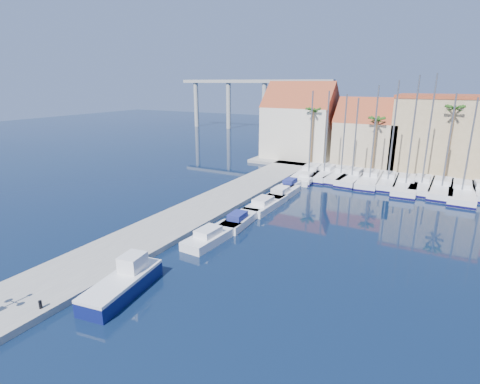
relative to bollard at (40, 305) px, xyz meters
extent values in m
plane|color=black|center=(6.60, 6.39, -0.76)|extent=(260.00, 260.00, 0.00)
cube|color=gray|center=(-2.40, 19.89, -0.51)|extent=(6.00, 77.00, 0.50)
cube|color=gray|center=(16.60, 54.39, -0.51)|extent=(54.00, 16.00, 0.50)
cylinder|color=black|center=(0.00, 0.00, 0.00)|extent=(0.21, 0.21, 0.52)
cube|color=#0D144F|center=(2.54, 4.21, -0.27)|extent=(3.18, 6.84, 0.99)
cube|color=white|center=(2.54, 4.21, 0.34)|extent=(3.18, 6.84, 0.22)
cube|color=white|center=(2.34, 5.51, 0.94)|extent=(1.68, 1.95, 1.21)
cube|color=white|center=(2.97, 14.71, -0.36)|extent=(2.51, 6.88, 0.80)
cube|color=white|center=(2.93, 14.03, 0.34)|extent=(1.64, 2.45, 0.60)
cube|color=white|center=(3.16, 19.43, -0.36)|extent=(2.32, 6.13, 0.80)
cube|color=navy|center=(3.20, 18.83, 0.34)|extent=(1.49, 2.19, 0.60)
cube|color=white|center=(3.26, 25.29, -0.36)|extent=(2.48, 7.27, 0.80)
cube|color=white|center=(3.24, 24.57, 0.34)|extent=(1.68, 2.56, 0.60)
cube|color=white|center=(3.23, 30.21, -0.36)|extent=(2.26, 6.95, 0.80)
cube|color=white|center=(3.23, 29.52, 0.34)|extent=(1.57, 2.44, 0.60)
cube|color=white|center=(2.69, 34.58, -0.36)|extent=(2.00, 5.91, 0.80)
cube|color=navy|center=(2.68, 34.00, 0.34)|extent=(1.36, 2.08, 0.60)
cube|color=white|center=(3.39, 39.00, -0.36)|extent=(2.25, 6.52, 0.80)
cube|color=white|center=(3.41, 38.35, 0.34)|extent=(1.51, 2.30, 0.60)
cube|color=white|center=(2.84, 45.19, -0.36)|extent=(3.09, 7.55, 0.80)
cube|color=white|center=(2.77, 44.46, 0.34)|extent=(1.90, 2.73, 0.60)
cube|color=white|center=(2.80, 41.67, -0.26)|extent=(3.76, 11.75, 1.00)
cube|color=#0E0C40|center=(2.80, 41.67, -0.58)|extent=(3.82, 11.81, 0.28)
cube|color=white|center=(2.72, 42.83, 0.54)|extent=(2.33, 3.60, 0.60)
cylinder|color=slate|center=(2.83, 41.09, 6.06)|extent=(0.20, 0.20, 11.64)
cube|color=white|center=(4.81, 42.86, -0.26)|extent=(2.80, 10.08, 1.00)
cube|color=#0E0C40|center=(4.81, 42.86, -0.58)|extent=(2.86, 10.14, 0.28)
cube|color=white|center=(4.83, 43.86, 0.54)|extent=(1.88, 3.04, 0.60)
cylinder|color=slate|center=(4.81, 42.36, 6.04)|extent=(0.20, 0.20, 11.61)
cube|color=white|center=(7.36, 42.87, -0.26)|extent=(3.26, 9.83, 1.00)
cube|color=#0E0C40|center=(7.36, 42.87, -0.58)|extent=(3.32, 9.89, 0.28)
cube|color=white|center=(7.44, 43.83, 0.54)|extent=(1.98, 3.03, 0.60)
cylinder|color=slate|center=(7.32, 42.39, 5.85)|extent=(0.20, 0.20, 11.22)
cube|color=white|center=(9.06, 42.39, -0.26)|extent=(2.94, 10.04, 1.00)
cube|color=#0E0C40|center=(9.06, 42.39, -0.58)|extent=(3.00, 10.11, 0.28)
cube|color=white|center=(9.09, 43.39, 0.54)|extent=(1.92, 3.05, 0.60)
cylinder|color=slate|center=(9.04, 41.90, 5.62)|extent=(0.20, 0.20, 10.76)
cube|color=white|center=(11.49, 42.36, -0.26)|extent=(3.15, 10.39, 1.00)
cube|color=#0E0C40|center=(11.49, 42.36, -0.58)|extent=(3.21, 10.45, 0.28)
cube|color=white|center=(11.44, 43.38, 0.54)|extent=(2.01, 3.17, 0.60)
cylinder|color=slate|center=(11.52, 41.84, 6.46)|extent=(0.20, 0.20, 12.43)
cube|color=white|center=(13.87, 42.44, -0.26)|extent=(2.75, 8.96, 1.00)
cube|color=#0E0C40|center=(13.87, 42.44, -0.58)|extent=(2.81, 9.02, 0.28)
cube|color=white|center=(13.83, 43.32, 0.54)|extent=(1.74, 2.73, 0.60)
cylinder|color=slate|center=(13.89, 42.00, 6.78)|extent=(0.20, 0.20, 13.08)
cube|color=white|center=(16.28, 41.63, -0.26)|extent=(3.25, 11.12, 1.00)
cube|color=#0E0C40|center=(16.28, 41.63, -0.58)|extent=(3.31, 11.18, 0.28)
cube|color=white|center=(16.24, 42.73, 0.54)|extent=(2.12, 3.37, 0.60)
cylinder|color=slate|center=(16.30, 41.08, 7.07)|extent=(0.20, 0.20, 13.67)
cube|color=white|center=(18.15, 42.67, -0.26)|extent=(2.73, 9.65, 1.00)
cube|color=#0E0C40|center=(18.15, 42.67, -0.58)|extent=(2.80, 9.71, 0.28)
cube|color=white|center=(18.17, 43.63, 0.54)|extent=(1.82, 2.92, 0.60)
cylinder|color=slate|center=(18.14, 42.19, 7.19)|extent=(0.20, 0.20, 13.89)
cube|color=white|center=(20.55, 42.27, -0.26)|extent=(3.05, 10.70, 1.00)
cube|color=#0E0C40|center=(20.55, 42.27, -0.58)|extent=(3.12, 10.76, 0.28)
cube|color=white|center=(20.58, 43.33, 0.54)|extent=(2.02, 3.24, 0.60)
cylinder|color=slate|center=(20.53, 41.74, 6.02)|extent=(0.20, 0.20, 11.55)
cube|color=white|center=(22.78, 41.52, -0.26)|extent=(3.04, 11.36, 1.00)
cube|color=#0E0C40|center=(22.78, 41.52, -0.58)|extent=(3.10, 11.42, 0.28)
cube|color=white|center=(22.79, 42.65, 0.54)|extent=(2.09, 3.42, 0.60)
cylinder|color=slate|center=(22.77, 40.95, 5.80)|extent=(0.20, 0.20, 11.13)
cube|color=beige|center=(-3.40, 53.39, 4.24)|extent=(12.00, 9.00, 9.00)
cube|color=maroon|center=(-3.40, 53.39, 8.74)|extent=(12.30, 9.00, 9.00)
cube|color=tan|center=(8.60, 53.39, 3.24)|extent=(10.00, 8.00, 7.00)
cube|color=maroon|center=(8.60, 53.39, 6.74)|extent=(10.30, 8.00, 8.00)
cube|color=tan|center=(19.60, 54.39, 5.24)|extent=(14.00, 10.00, 11.00)
cube|color=maroon|center=(19.60, 54.39, 10.99)|extent=(14.20, 10.20, 0.50)
cylinder|color=brown|center=(0.60, 48.39, 4.24)|extent=(0.36, 0.36, 9.00)
sphere|color=#234E16|center=(0.60, 48.39, 8.59)|extent=(2.60, 2.60, 2.60)
cylinder|color=brown|center=(10.60, 48.39, 3.74)|extent=(0.36, 0.36, 8.00)
sphere|color=#234E16|center=(10.60, 48.39, 7.59)|extent=(2.60, 2.60, 2.60)
cylinder|color=brown|center=(20.60, 48.39, 4.74)|extent=(0.36, 0.36, 10.00)
sphere|color=#234E16|center=(20.60, 48.39, 9.59)|extent=(2.60, 2.60, 2.60)
cube|color=#9E9E99|center=(-31.40, 88.39, 13.24)|extent=(48.00, 2.20, 0.90)
cylinder|color=#9E9E99|center=(-51.40, 88.39, 6.24)|extent=(1.40, 1.40, 14.00)
cylinder|color=#9E9E99|center=(-39.40, 88.39, 6.24)|extent=(1.40, 1.40, 14.00)
cylinder|color=#9E9E99|center=(-27.40, 88.39, 6.24)|extent=(1.40, 1.40, 14.00)
cylinder|color=#9E9E99|center=(-15.40, 88.39, 6.24)|extent=(1.40, 1.40, 14.00)
camera|label=1|loc=(20.44, -11.48, 13.09)|focal=28.00mm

